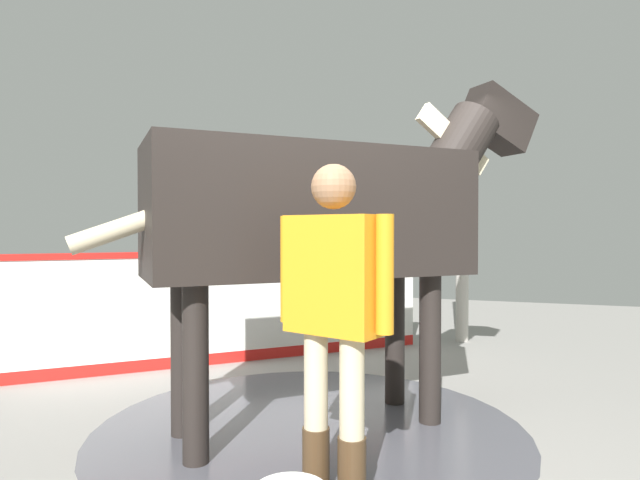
% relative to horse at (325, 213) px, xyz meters
% --- Properties ---
extents(ground_plane, '(16.00, 16.00, 0.02)m').
position_rel_horse_xyz_m(ground_plane, '(-0.47, -0.19, -1.55)').
color(ground_plane, gray).
extents(wet_patch, '(3.07, 3.07, 0.00)m').
position_rel_horse_xyz_m(wet_patch, '(-0.08, 0.09, -1.54)').
color(wet_patch, '#4C4C54').
rests_on(wet_patch, ground).
extents(barrier_wall, '(3.06, 3.39, 1.20)m').
position_rel_horse_xyz_m(barrier_wall, '(1.49, 1.49, -0.98)').
color(barrier_wall, white).
rests_on(barrier_wall, ground).
extents(roof_post_near, '(0.16, 0.16, 2.84)m').
position_rel_horse_xyz_m(roof_post_near, '(3.36, -0.76, -0.12)').
color(roof_post_near, '#B7B2A8').
rests_on(roof_post_near, ground).
extents(horse, '(2.55, 2.81, 2.61)m').
position_rel_horse_xyz_m(horse, '(0.00, 0.00, 0.00)').
color(horse, black).
rests_on(horse, ground).
extents(handler, '(0.37, 0.67, 1.76)m').
position_rel_horse_xyz_m(handler, '(-0.98, -0.36, -0.51)').
color(handler, '#47331E').
rests_on(handler, ground).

